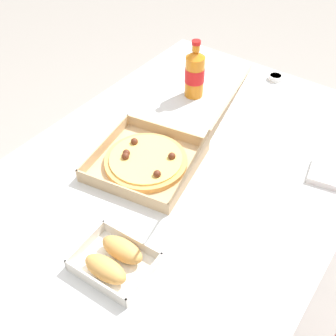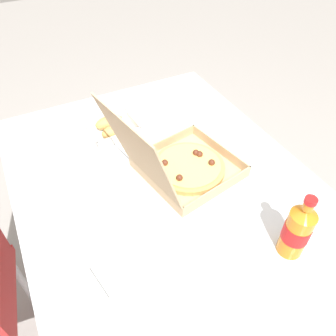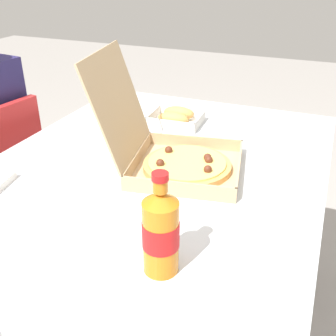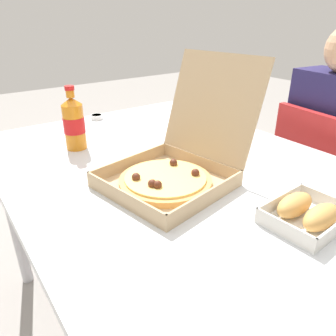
# 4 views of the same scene
# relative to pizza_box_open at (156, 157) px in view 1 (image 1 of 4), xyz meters

# --- Properties ---
(ground_plane) EXTENTS (10.00, 10.00, 0.00)m
(ground_plane) POSITION_rel_pizza_box_open_xyz_m (-0.06, 0.06, -0.78)
(ground_plane) COLOR gray
(dining_table) EXTENTS (1.42, 0.99, 0.74)m
(dining_table) POSITION_rel_pizza_box_open_xyz_m (-0.06, 0.06, -0.12)
(dining_table) COLOR silver
(dining_table) RESTS_ON ground_plane
(pizza_box_open) EXTENTS (0.38, 0.46, 0.34)m
(pizza_box_open) POSITION_rel_pizza_box_open_xyz_m (0.00, 0.00, 0.00)
(pizza_box_open) COLOR tan
(pizza_box_open) RESTS_ON dining_table
(bread_side_box) EXTENTS (0.16, 0.20, 0.06)m
(bread_side_box) POSITION_rel_pizza_box_open_xyz_m (0.34, 0.13, -0.02)
(bread_side_box) COLOR white
(bread_side_box) RESTS_ON dining_table
(cola_bottle) EXTENTS (0.07, 0.07, 0.22)m
(cola_bottle) POSITION_rel_pizza_box_open_xyz_m (-0.41, -0.13, 0.05)
(cola_bottle) COLOR orange
(cola_bottle) RESTS_ON dining_table
(paper_menu) EXTENTS (0.22, 0.17, 0.00)m
(paper_menu) POSITION_rel_pizza_box_open_xyz_m (0.33, 0.40, -0.05)
(paper_menu) COLOR white
(paper_menu) RESTS_ON dining_table
(napkin_pile) EXTENTS (0.13, 0.13, 0.02)m
(napkin_pile) POSITION_rel_pizza_box_open_xyz_m (-0.28, 0.45, -0.04)
(napkin_pile) COLOR white
(napkin_pile) RESTS_ON dining_table
(dipping_sauce_cup) EXTENTS (0.06, 0.06, 0.02)m
(dipping_sauce_cup) POSITION_rel_pizza_box_open_xyz_m (-0.70, 0.07, -0.04)
(dipping_sauce_cup) COLOR white
(dipping_sauce_cup) RESTS_ON dining_table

